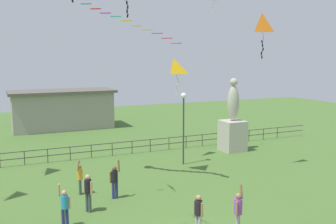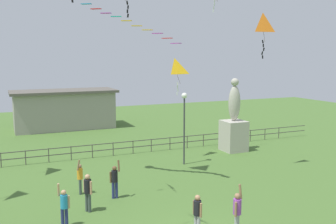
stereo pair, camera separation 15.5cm
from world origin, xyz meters
TOP-DOWN VIEW (x-y plane):
  - statue_monument at (9.29, 11.88)m, footprint 1.61×1.61m
  - lamppost at (4.36, 10.08)m, footprint 0.36×0.36m
  - person_0 at (-2.83, 7.28)m, footprint 0.33×0.47m
  - person_2 at (-4.16, 3.72)m, footprint 0.47×0.31m
  - person_3 at (-1.39, 6.01)m, footprint 0.50×0.35m
  - person_4 at (-2.94, 4.88)m, footprint 0.32×0.47m
  - person_5 at (0.44, 0.87)m, footprint 0.30×0.48m
  - person_6 at (1.85, 0.25)m, footprint 0.49×0.38m
  - kite_0 at (8.00, 7.20)m, footprint 0.97×0.57m
  - kite_6 at (4.47, 11.82)m, footprint 1.22×1.05m
  - waterfront_railing at (-0.44, 14.00)m, footprint 36.03×0.06m
  - pavilion_building at (-0.66, 26.00)m, footprint 9.73×4.31m

SIDE VIEW (x-z plane):
  - waterfront_railing at x=-0.44m, z-range 0.15..1.10m
  - person_0 at x=-2.83m, z-range 0.00..1.82m
  - person_2 at x=-4.16m, z-range 0.00..1.84m
  - person_5 at x=0.44m, z-range 0.12..1.75m
  - person_3 at x=-1.39m, z-range 0.00..1.91m
  - person_4 at x=-2.94m, z-range 0.13..1.86m
  - person_6 at x=1.85m, z-range 0.00..2.00m
  - statue_monument at x=9.29m, z-range -0.92..4.43m
  - pavilion_building at x=-0.66m, z-range 0.03..3.73m
  - lamppost at x=4.36m, z-range 1.03..5.66m
  - kite_6 at x=4.47m, z-range 4.94..7.31m
  - kite_0 at x=8.00m, z-range 7.42..10.06m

